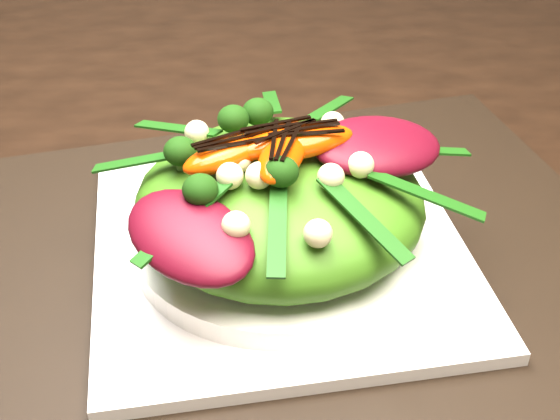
{
  "coord_description": "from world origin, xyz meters",
  "views": [
    {
      "loc": [
        -0.05,
        -0.59,
        1.11
      ],
      "look_at": [
        -0.03,
        -0.16,
        0.8
      ],
      "focal_mm": 48.0,
      "sensor_mm": 36.0,
      "label": 1
    }
  ],
  "objects_px": {
    "plate_base": "(280,249)",
    "orange_segment": "(268,131)",
    "lettuce_mound": "(280,200)",
    "salad_bowl": "(280,235)",
    "placemat": "(280,257)",
    "dining_table": "(303,166)"
  },
  "relations": [
    {
      "from": "plate_base",
      "to": "orange_segment",
      "type": "bearing_deg",
      "value": 109.55
    },
    {
      "from": "plate_base",
      "to": "salad_bowl",
      "type": "bearing_deg",
      "value": -90.0
    },
    {
      "from": "salad_bowl",
      "to": "lettuce_mound",
      "type": "distance_m",
      "value": 0.03
    },
    {
      "from": "orange_segment",
      "to": "dining_table",
      "type": "bearing_deg",
      "value": 75.09
    },
    {
      "from": "orange_segment",
      "to": "placemat",
      "type": "bearing_deg",
      "value": -70.45
    },
    {
      "from": "dining_table",
      "to": "lettuce_mound",
      "type": "xyz_separation_m",
      "value": [
        -0.03,
        -0.16,
        0.07
      ]
    },
    {
      "from": "lettuce_mound",
      "to": "orange_segment",
      "type": "distance_m",
      "value": 0.05
    },
    {
      "from": "dining_table",
      "to": "salad_bowl",
      "type": "bearing_deg",
      "value": -100.37
    },
    {
      "from": "plate_base",
      "to": "orange_segment",
      "type": "distance_m",
      "value": 0.09
    },
    {
      "from": "plate_base",
      "to": "orange_segment",
      "type": "xyz_separation_m",
      "value": [
        -0.01,
        0.02,
        0.09
      ]
    },
    {
      "from": "placemat",
      "to": "lettuce_mound",
      "type": "distance_m",
      "value": 0.05
    },
    {
      "from": "salad_bowl",
      "to": "lettuce_mound",
      "type": "xyz_separation_m",
      "value": [
        0.0,
        0.0,
        0.03
      ]
    },
    {
      "from": "plate_base",
      "to": "orange_segment",
      "type": "relative_size",
      "value": 3.85
    },
    {
      "from": "dining_table",
      "to": "plate_base",
      "type": "xyz_separation_m",
      "value": [
        -0.03,
        -0.16,
        0.03
      ]
    },
    {
      "from": "lettuce_mound",
      "to": "dining_table",
      "type": "bearing_deg",
      "value": 79.63
    },
    {
      "from": "lettuce_mound",
      "to": "orange_segment",
      "type": "height_order",
      "value": "orange_segment"
    },
    {
      "from": "placemat",
      "to": "salad_bowl",
      "type": "bearing_deg",
      "value": -90.0
    },
    {
      "from": "dining_table",
      "to": "plate_base",
      "type": "height_order",
      "value": "dining_table"
    },
    {
      "from": "placemat",
      "to": "orange_segment",
      "type": "relative_size",
      "value": 7.49
    },
    {
      "from": "placemat",
      "to": "orange_segment",
      "type": "height_order",
      "value": "orange_segment"
    },
    {
      "from": "orange_segment",
      "to": "salad_bowl",
      "type": "bearing_deg",
      "value": -70.45
    },
    {
      "from": "dining_table",
      "to": "placemat",
      "type": "bearing_deg",
      "value": -100.37
    }
  ]
}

